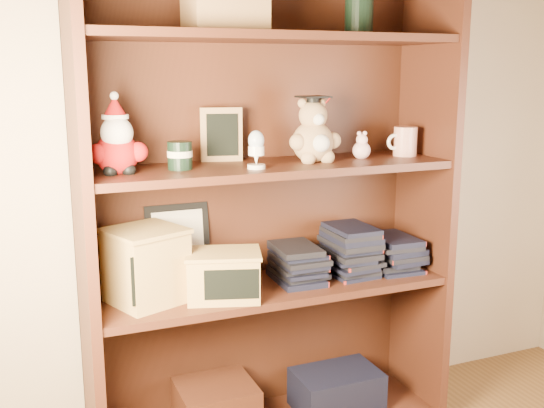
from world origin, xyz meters
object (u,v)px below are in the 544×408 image
Objects in this scene: bookcase at (265,213)px; teacher_mug at (405,141)px; grad_teddy_bear at (314,136)px; treats_box at (146,265)px.

bookcase reaches higher than teacher_mug.
bookcase is 0.30m from grad_teddy_bear.
treats_box is at bearing 179.42° from grad_teddy_bear.
treats_box is at bearing -172.81° from bookcase.
treats_box is (-0.91, -0.00, -0.33)m from teacher_mug.
treats_box is (-0.55, 0.01, -0.37)m from grad_teddy_bear.
bookcase is 0.55m from teacher_mug.
treats_box is at bearing -179.94° from teacher_mug.
teacher_mug is 0.96m from treats_box.
teacher_mug is (0.35, 0.01, -0.03)m from grad_teddy_bear.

